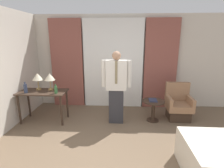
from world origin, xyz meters
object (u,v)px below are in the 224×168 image
at_px(book, 153,100).
at_px(desk, 43,96).
at_px(side_table, 153,107).
at_px(person, 116,85).
at_px(table_lamp_left, 38,77).
at_px(table_lamp_right, 50,77).
at_px(armchair, 178,106).
at_px(bottle_by_lamp, 56,90).
at_px(bottle_near_edge, 25,88).

bearing_deg(book, desk, -176.69).
bearing_deg(side_table, person, -172.32).
relative_size(person, book, 7.48).
distance_m(table_lamp_left, side_table, 2.98).
xyz_separation_m(table_lamp_right, book, (2.56, 0.02, -0.55)).
xyz_separation_m(desk, side_table, (2.74, 0.16, -0.29)).
bearing_deg(person, armchair, 10.85).
relative_size(table_lamp_right, armchair, 0.46).
distance_m(table_lamp_left, book, 2.92).
xyz_separation_m(person, side_table, (0.93, 0.13, -0.59)).
bearing_deg(desk, armchair, 5.66).
bearing_deg(armchair, side_table, -164.87).
relative_size(table_lamp_right, person, 0.24).
height_order(table_lamp_left, table_lamp_right, same).
bearing_deg(bottle_by_lamp, bottle_near_edge, -179.27).
height_order(armchair, side_table, armchair).
xyz_separation_m(bottle_by_lamp, side_table, (2.35, 0.29, -0.51)).
bearing_deg(person, bottle_by_lamp, -173.27).
xyz_separation_m(bottle_by_lamp, person, (1.42, 0.17, 0.08)).
xyz_separation_m(table_lamp_left, table_lamp_right, (0.31, 0.00, 0.00)).
bearing_deg(table_lamp_right, armchair, 3.58).
bearing_deg(table_lamp_left, bottle_near_edge, -123.57).
relative_size(bottle_by_lamp, person, 0.13).
height_order(table_lamp_right, bottle_near_edge, table_lamp_right).
height_order(table_lamp_right, book, table_lamp_right).
relative_size(desk, armchair, 1.24).
bearing_deg(book, table_lamp_left, -179.55).
relative_size(person, armchair, 1.90).
xyz_separation_m(armchair, side_table, (-0.67, -0.18, 0.03)).
relative_size(bottle_near_edge, person, 0.15).
bearing_deg(table_lamp_left, person, -3.01).
bearing_deg(bottle_near_edge, desk, 23.12).
distance_m(person, book, 1.00).
bearing_deg(bottle_near_edge, bottle_by_lamp, 0.73).
bearing_deg(person, table_lamp_right, 176.43).
bearing_deg(side_table, bottle_near_edge, -174.39).
distance_m(table_lamp_left, armchair, 3.64).
bearing_deg(table_lamp_left, desk, -41.13).
height_order(bottle_near_edge, side_table, bottle_near_edge).
distance_m(bottle_near_edge, book, 3.09).
height_order(desk, bottle_by_lamp, bottle_by_lamp).
distance_m(person, armchair, 1.74).
bearing_deg(bottle_by_lamp, person, 6.73).
height_order(desk, person, person).
bearing_deg(armchair, desk, -174.34).
distance_m(table_lamp_right, bottle_near_edge, 0.61).
bearing_deg(desk, side_table, 3.28).
bearing_deg(armchair, bottle_near_edge, -172.65).
height_order(table_lamp_right, bottle_by_lamp, table_lamp_right).
bearing_deg(book, person, -172.12).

